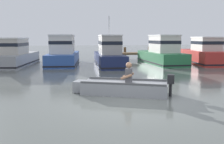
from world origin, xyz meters
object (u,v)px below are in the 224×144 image
at_px(rowboat_with_person, 123,87).
at_px(moored_boat_blue, 63,54).
at_px(moored_boat_navy, 109,54).
at_px(moored_boat_red, 204,54).
at_px(moored_boat_grey, 15,55).
at_px(moored_boat_green, 162,53).

height_order(rowboat_with_person, moored_boat_blue, moored_boat_blue).
bearing_deg(moored_boat_navy, moored_boat_red, -2.42).
bearing_deg(moored_boat_red, moored_boat_grey, 173.25).
bearing_deg(moored_boat_grey, moored_boat_red, -6.75).
bearing_deg(moored_boat_red, rowboat_with_person, -133.72).
distance_m(moored_boat_blue, moored_boat_green, 7.74).
bearing_deg(rowboat_with_person, moored_boat_green, 60.76).
relative_size(moored_boat_blue, moored_boat_red, 1.07).
height_order(rowboat_with_person, moored_boat_red, moored_boat_red).
bearing_deg(moored_boat_blue, moored_boat_red, -7.95).
bearing_deg(rowboat_with_person, moored_boat_red, 46.28).
bearing_deg(moored_boat_green, moored_boat_blue, 173.25).
relative_size(rowboat_with_person, moored_boat_grey, 0.54).
bearing_deg(moored_boat_navy, moored_boat_green, 3.98).
height_order(moored_boat_green, moored_boat_red, moored_boat_green).
xyz_separation_m(moored_boat_blue, moored_boat_green, (7.69, -0.91, 0.00)).
xyz_separation_m(moored_boat_green, moored_boat_red, (3.28, -0.62, -0.03)).
height_order(moored_boat_blue, moored_boat_navy, moored_boat_navy).
xyz_separation_m(moored_boat_grey, moored_boat_blue, (3.58, -0.19, 0.07)).
bearing_deg(moored_boat_red, moored_boat_green, 169.28).
bearing_deg(moored_boat_green, rowboat_with_person, -119.24).
distance_m(moored_boat_grey, moored_boat_red, 14.66).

